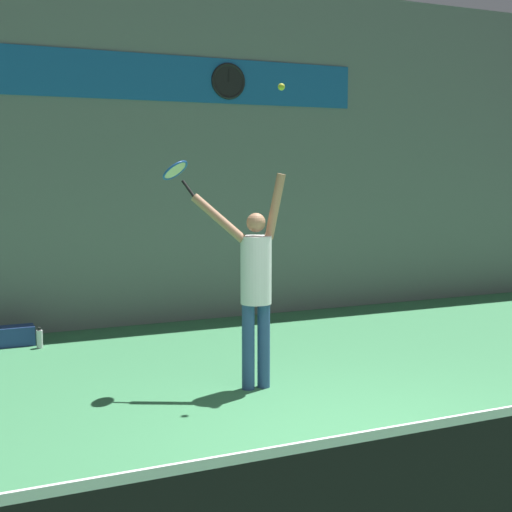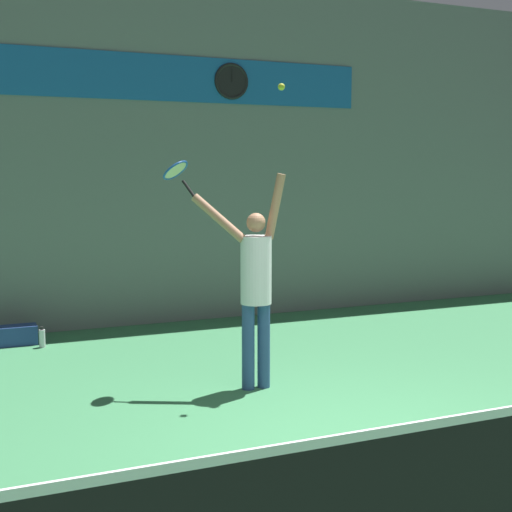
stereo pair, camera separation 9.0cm
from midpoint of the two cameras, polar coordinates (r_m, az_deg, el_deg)
The scene contains 9 objects.
ground_plane at distance 5.83m, azimuth 10.44°, elevation -15.73°, with size 18.00×18.00×0.00m, color #387A4C.
back_wall at distance 10.55m, azimuth -6.95°, elevation 8.22°, with size 18.00×0.10×5.00m.
sponsor_banner at distance 10.58m, azimuth -6.94°, elevation 13.93°, with size 5.80×0.02×0.65m.
scoreboard_clock at distance 10.84m, azimuth -2.47°, elevation 13.80°, with size 0.53×0.05×0.53m.
tennis_player at distance 7.23m, azimuth -0.42°, elevation -2.05°, with size 0.90×0.54×2.21m.
tennis_racket at distance 7.37m, azimuth -6.75°, elevation 6.69°, with size 0.39×0.38×0.38m.
tennis_ball at distance 7.21m, azimuth 1.68°, elevation 13.37°, with size 0.07×0.07×0.07m.
water_bottle at distance 9.49m, azimuth -17.18°, elevation -6.34°, with size 0.08×0.08×0.27m.
equipment_bag at distance 9.73m, azimuth -19.39°, elevation -6.08°, with size 0.62×0.27×0.25m.
Camera 1 is at (-3.11, -4.42, 2.22)m, focal length 50.00 mm.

